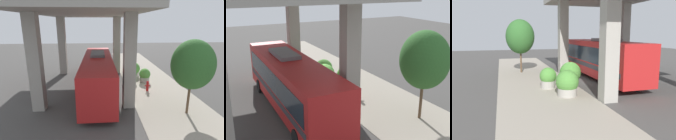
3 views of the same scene
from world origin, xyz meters
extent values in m
plane|color=#474442|center=(0.00, 0.00, 0.00)|extent=(80.00, 80.00, 0.00)
cube|color=gray|center=(-3.00, 0.00, 0.01)|extent=(6.00, 40.00, 0.02)
cube|color=#9E998E|center=(0.50, -4.97, 3.65)|extent=(0.90, 0.90, 7.30)
cube|color=#9E998E|center=(0.50, 4.97, 3.65)|extent=(0.90, 0.90, 7.30)
cube|color=#B21E1E|center=(2.95, 1.62, 1.94)|extent=(2.65, 12.84, 2.98)
cube|color=#19232D|center=(2.95, 1.62, 2.30)|extent=(2.69, 11.81, 1.31)
cube|color=#333338|center=(2.95, 1.62, 1.34)|extent=(2.69, 12.19, 0.36)
cube|color=slate|center=(2.95, 0.33, 3.55)|extent=(1.33, 3.21, 0.24)
cylinder|color=black|center=(1.70, 6.11, 0.50)|extent=(0.28, 1.00, 1.00)
cylinder|color=black|center=(4.20, 6.11, 0.50)|extent=(0.28, 1.00, 1.00)
cylinder|color=black|center=(1.70, -2.56, 0.50)|extent=(0.28, 1.00, 1.00)
cylinder|color=black|center=(4.20, -2.56, 0.50)|extent=(0.28, 1.00, 1.00)
cylinder|color=#B21919|center=(-1.90, 1.93, 0.44)|extent=(0.25, 0.25, 0.87)
sphere|color=#B21919|center=(-1.90, 1.93, 0.94)|extent=(0.23, 0.23, 0.23)
cylinder|color=#B21919|center=(-2.09, 1.93, 0.57)|extent=(0.15, 0.11, 0.11)
cylinder|color=#B21919|center=(-1.72, 1.93, 0.57)|extent=(0.15, 0.11, 0.11)
cylinder|color=#9E998E|center=(-2.32, -0.82, 0.29)|extent=(1.08, 1.08, 0.59)
sphere|color=#4C8C38|center=(-2.32, -0.82, 0.94)|extent=(1.27, 1.27, 1.27)
sphere|color=#993F8C|center=(-2.19, -0.93, 0.74)|extent=(0.38, 0.38, 0.38)
cylinder|color=#9E998E|center=(-0.66, -1.09, 0.35)|extent=(1.26, 1.26, 0.71)
sphere|color=#4C8C38|center=(-0.66, -1.09, 1.15)|extent=(1.62, 1.62, 1.62)
sphere|color=orange|center=(-0.50, -1.22, 0.89)|extent=(0.44, 0.44, 0.44)
cylinder|color=#9E998E|center=(-1.55, -3.22, 0.28)|extent=(1.28, 1.28, 0.56)
sphere|color=#4C8C38|center=(-1.55, -3.22, 0.98)|extent=(1.53, 1.53, 1.53)
sphere|color=orange|center=(-1.39, -3.35, 0.73)|extent=(0.45, 0.45, 0.45)
cylinder|color=brown|center=(-3.67, 6.49, 1.44)|extent=(0.18, 0.18, 2.89)
ellipsoid|color=#2D6028|center=(-3.67, 6.49, 3.77)|extent=(2.93, 2.93, 3.52)
camera|label=1|loc=(2.79, 17.85, 6.60)|focal=28.00mm
camera|label=2|loc=(8.10, 18.28, 8.03)|focal=45.00mm
camera|label=3|loc=(-5.61, -16.58, 4.08)|focal=35.00mm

